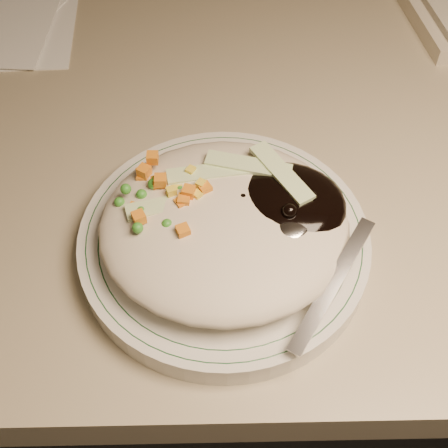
{
  "coord_description": "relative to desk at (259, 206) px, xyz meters",
  "views": [
    {
      "loc": [
        -0.05,
        0.88,
        1.16
      ],
      "look_at": [
        -0.05,
        1.17,
        0.78
      ],
      "focal_mm": 50.0,
      "sensor_mm": 36.0,
      "label": 1
    }
  ],
  "objects": [
    {
      "name": "desk",
      "position": [
        0.0,
        0.0,
        0.0
      ],
      "size": [
        1.4,
        0.7,
        0.74
      ],
      "color": "gray",
      "rests_on": "ground"
    },
    {
      "name": "plate",
      "position": [
        -0.05,
        -0.21,
        0.21
      ],
      "size": [
        0.23,
        0.23,
        0.02
      ],
      "primitive_type": "cylinder",
      "color": "silver",
      "rests_on": "desk"
    },
    {
      "name": "plate_rim",
      "position": [
        -0.05,
        -0.21,
        0.22
      ],
      "size": [
        0.22,
        0.22,
        0.0
      ],
      "color": "#144723",
      "rests_on": "plate"
    },
    {
      "name": "meal",
      "position": [
        -0.04,
        -0.21,
        0.24
      ],
      "size": [
        0.21,
        0.19,
        0.05
      ],
      "color": "beige",
      "rests_on": "plate"
    }
  ]
}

